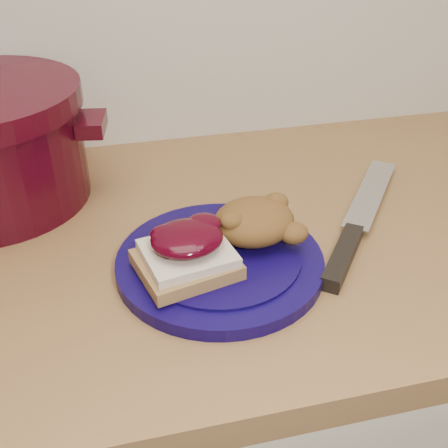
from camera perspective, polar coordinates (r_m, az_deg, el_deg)
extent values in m
cube|color=beige|center=(1.08, -1.32, -21.84)|extent=(4.00, 0.60, 0.86)
cylinder|color=#0B043A|center=(0.68, -0.43, -3.97)|extent=(0.28, 0.28, 0.02)
cube|color=olive|center=(0.64, -3.86, -4.11)|extent=(0.12, 0.11, 0.02)
cube|color=beige|center=(0.64, -3.72, -2.97)|extent=(0.11, 0.10, 0.01)
ellipsoid|color=black|center=(0.63, -3.80, -1.44)|extent=(0.09, 0.09, 0.02)
ellipsoid|color=brown|center=(0.68, 3.05, 0.25)|extent=(0.11, 0.10, 0.05)
cube|color=black|center=(0.70, 11.96, -3.26)|extent=(0.09, 0.11, 0.02)
cube|color=silver|center=(0.84, 14.67, 3.08)|extent=(0.16, 0.19, 0.00)
cube|color=silver|center=(0.82, 14.55, 1.92)|extent=(0.13, 0.16, 0.00)
cube|color=#32050E|center=(0.80, -13.32, 9.85)|extent=(0.05, 0.07, 0.02)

